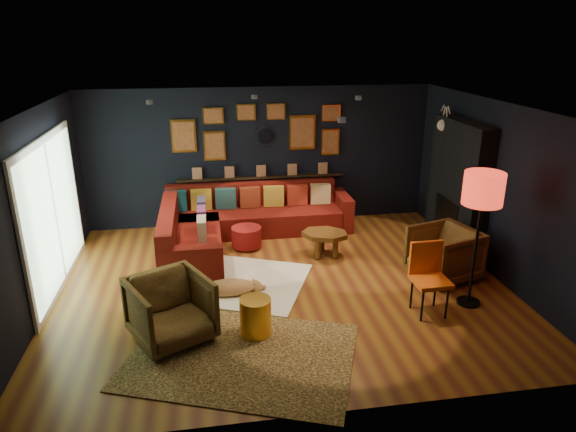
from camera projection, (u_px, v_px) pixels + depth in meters
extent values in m
plane|color=brown|center=(283.00, 285.00, 7.62)|extent=(6.50, 6.50, 0.00)
plane|color=black|center=(260.00, 157.00, 9.72)|extent=(6.50, 0.00, 6.50)
plane|color=black|center=(328.00, 297.00, 4.62)|extent=(6.50, 0.00, 6.50)
plane|color=black|center=(36.00, 215.00, 6.68)|extent=(0.00, 5.50, 5.50)
plane|color=black|center=(497.00, 191.00, 7.67)|extent=(0.00, 5.50, 5.50)
plane|color=silver|center=(282.00, 108.00, 6.73)|extent=(6.50, 6.50, 0.00)
cube|color=maroon|center=(254.00, 220.00, 9.60)|extent=(3.20, 0.95, 0.42)
cube|color=maroon|center=(251.00, 193.00, 9.79)|extent=(3.20, 0.24, 0.46)
cube|color=maroon|center=(342.00, 210.00, 9.82)|extent=(0.22, 0.95, 0.64)
cube|color=maroon|center=(192.00, 247.00, 8.41)|extent=(0.95, 2.20, 0.42)
cube|color=maroon|center=(168.00, 225.00, 8.21)|extent=(0.24, 2.20, 0.46)
cube|color=maroon|center=(191.00, 267.00, 7.45)|extent=(0.95, 0.22, 0.64)
cube|color=#17525C|center=(176.00, 201.00, 9.39)|extent=(0.38, 0.14, 0.38)
cube|color=gold|center=(201.00, 200.00, 9.46)|extent=(0.38, 0.14, 0.38)
cube|color=#255158|center=(226.00, 198.00, 9.53)|extent=(0.38, 0.14, 0.38)
cube|color=maroon|center=(250.00, 197.00, 9.59)|extent=(0.38, 0.14, 0.38)
cube|color=gold|center=(274.00, 196.00, 9.66)|extent=(0.38, 0.14, 0.38)
cube|color=#9D2D1C|center=(297.00, 195.00, 9.73)|extent=(0.38, 0.14, 0.38)
cube|color=#D8BE82|center=(320.00, 194.00, 9.80)|extent=(0.38, 0.14, 0.38)
cube|color=#2E2D4C|center=(202.00, 209.00, 8.95)|extent=(0.14, 0.38, 0.38)
cube|color=#58275B|center=(202.00, 219.00, 8.48)|extent=(0.14, 0.38, 0.38)
cube|color=#BCB190|center=(202.00, 230.00, 8.02)|extent=(0.14, 0.38, 0.38)
cube|color=black|center=(261.00, 177.00, 9.79)|extent=(3.20, 0.12, 0.04)
cube|color=gold|center=(184.00, 136.00, 9.33)|extent=(0.45, 0.03, 0.60)
cube|color=#AF6C35|center=(184.00, 136.00, 9.31)|extent=(0.38, 0.01, 0.51)
cube|color=gold|center=(215.00, 146.00, 9.48)|extent=(0.40, 0.03, 0.55)
cube|color=#AF6C35|center=(215.00, 146.00, 9.47)|extent=(0.34, 0.01, 0.47)
cube|color=gold|center=(213.00, 116.00, 9.29)|extent=(0.38, 0.03, 0.30)
cube|color=#AF6C35|center=(213.00, 116.00, 9.28)|extent=(0.32, 0.01, 0.25)
cube|color=gold|center=(302.00, 132.00, 9.66)|extent=(0.50, 0.03, 0.65)
cube|color=#AF6C35|center=(302.00, 133.00, 9.65)|extent=(0.42, 0.01, 0.55)
cube|color=gold|center=(330.00, 142.00, 9.82)|extent=(0.35, 0.03, 0.50)
cube|color=#AF6C35|center=(331.00, 142.00, 9.80)|extent=(0.30, 0.01, 0.42)
cube|color=gold|center=(331.00, 113.00, 9.63)|extent=(0.35, 0.03, 0.30)
cube|color=#AF6C35|center=(331.00, 113.00, 9.61)|extent=(0.30, 0.01, 0.25)
cube|color=gold|center=(246.00, 112.00, 9.37)|extent=(0.35, 0.03, 0.30)
cube|color=#AF6C35|center=(246.00, 112.00, 9.35)|extent=(0.30, 0.01, 0.25)
cube|color=gold|center=(276.00, 112.00, 9.45)|extent=(0.35, 0.03, 0.30)
cube|color=#AF6C35|center=(276.00, 112.00, 9.44)|extent=(0.30, 0.01, 0.25)
cylinder|color=silver|center=(265.00, 136.00, 9.58)|extent=(0.28, 0.03, 0.28)
cone|color=gold|center=(277.00, 136.00, 9.61)|extent=(0.03, 0.16, 0.03)
cone|color=gold|center=(276.00, 131.00, 9.58)|extent=(0.04, 0.16, 0.04)
cone|color=gold|center=(274.00, 128.00, 9.55)|extent=(0.04, 0.16, 0.04)
cone|color=gold|center=(270.00, 125.00, 9.52)|extent=(0.04, 0.16, 0.04)
cone|color=gold|center=(265.00, 124.00, 9.50)|extent=(0.03, 0.16, 0.03)
cone|color=gold|center=(261.00, 125.00, 9.49)|extent=(0.04, 0.16, 0.04)
cone|color=gold|center=(257.00, 128.00, 9.50)|extent=(0.04, 0.16, 0.04)
cone|color=gold|center=(255.00, 132.00, 9.52)|extent=(0.04, 0.16, 0.04)
cone|color=gold|center=(254.00, 137.00, 9.54)|extent=(0.03, 0.16, 0.03)
cone|color=gold|center=(255.00, 141.00, 9.57)|extent=(0.04, 0.16, 0.04)
cone|color=gold|center=(257.00, 145.00, 9.60)|extent=(0.04, 0.16, 0.04)
cone|color=gold|center=(261.00, 147.00, 9.63)|extent=(0.04, 0.16, 0.04)
cone|color=gold|center=(266.00, 148.00, 9.65)|extent=(0.03, 0.16, 0.03)
cone|color=gold|center=(270.00, 147.00, 9.66)|extent=(0.04, 0.16, 0.04)
cone|color=gold|center=(274.00, 144.00, 9.65)|extent=(0.04, 0.16, 0.04)
cone|color=gold|center=(276.00, 140.00, 9.63)|extent=(0.04, 0.16, 0.04)
cube|color=black|center=(458.00, 187.00, 8.55)|extent=(0.30, 1.60, 2.20)
cube|color=black|center=(450.00, 224.00, 8.76)|extent=(0.20, 0.80, 0.90)
cone|color=white|center=(455.00, 125.00, 8.70)|extent=(0.35, 0.28, 0.28)
sphere|color=white|center=(443.00, 125.00, 8.67)|extent=(0.20, 0.20, 0.20)
cylinder|color=white|center=(447.00, 116.00, 8.56)|extent=(0.02, 0.10, 0.28)
cylinder|color=white|center=(444.00, 115.00, 8.67)|extent=(0.02, 0.10, 0.28)
cube|color=white|center=(53.00, 214.00, 7.31)|extent=(0.04, 2.80, 2.20)
cube|color=#B9E6B0|center=(55.00, 214.00, 7.31)|extent=(0.01, 2.60, 2.00)
cube|color=white|center=(55.00, 214.00, 7.31)|extent=(0.02, 0.06, 2.00)
cylinder|color=black|center=(150.00, 102.00, 7.58)|extent=(0.10, 0.10, 0.06)
cylinder|color=black|center=(255.00, 97.00, 8.20)|extent=(0.10, 0.10, 0.06)
cylinder|color=black|center=(358.00, 98.00, 8.07)|extent=(0.10, 0.10, 0.06)
cylinder|color=black|center=(342.00, 120.00, 6.09)|extent=(0.10, 0.10, 0.06)
cube|color=white|center=(228.00, 281.00, 7.71)|extent=(2.73, 2.40, 0.03)
cube|color=tan|center=(242.00, 356.00, 5.95)|extent=(3.03, 2.61, 0.01)
cylinder|color=#5A3515|center=(318.00, 249.00, 8.39)|extent=(0.10, 0.10, 0.31)
cylinder|color=#5A3515|center=(335.00, 248.00, 8.44)|extent=(0.10, 0.10, 0.31)
cylinder|color=#5A3515|center=(322.00, 241.00, 8.73)|extent=(0.10, 0.10, 0.31)
cylinder|color=maroon|center=(247.00, 237.00, 8.87)|extent=(0.52, 0.52, 0.34)
imported|color=#A37432|center=(171.00, 307.00, 6.13)|extent=(1.14, 1.12, 0.89)
imported|color=#A37432|center=(444.00, 251.00, 7.70)|extent=(1.01, 1.04, 0.88)
cylinder|color=gold|center=(256.00, 317.00, 6.30)|extent=(0.39, 0.39, 0.49)
cylinder|color=black|center=(422.00, 305.00, 6.59)|extent=(0.03, 0.03, 0.48)
cylinder|color=black|center=(447.00, 302.00, 6.65)|extent=(0.03, 0.03, 0.48)
cylinder|color=black|center=(412.00, 292.00, 6.91)|extent=(0.03, 0.03, 0.48)
cylinder|color=black|center=(435.00, 290.00, 6.96)|extent=(0.03, 0.03, 0.48)
cube|color=orange|center=(431.00, 281.00, 6.70)|extent=(0.46, 0.46, 0.06)
cube|color=orange|center=(426.00, 257.00, 6.79)|extent=(0.46, 0.06, 0.45)
cylinder|color=black|center=(468.00, 302.00, 7.10)|extent=(0.31, 0.31, 0.04)
cylinder|color=black|center=(475.00, 251.00, 6.84)|extent=(0.04, 0.04, 1.51)
cylinder|color=red|center=(484.00, 189.00, 6.54)|extent=(0.51, 0.51, 0.42)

